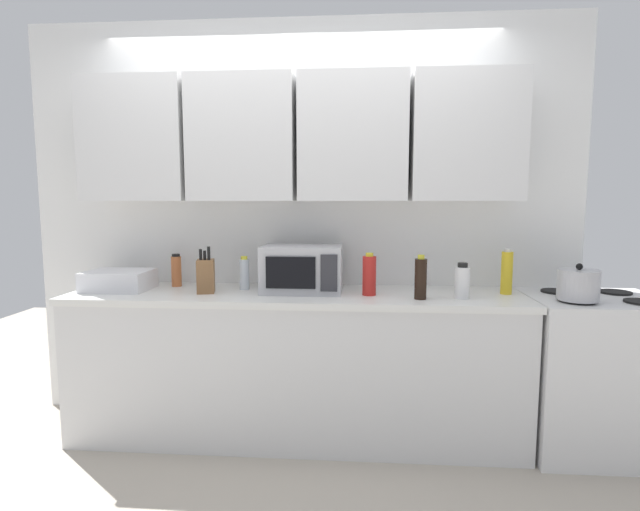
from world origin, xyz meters
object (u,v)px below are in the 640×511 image
(bottle_clear_tall, at_px, (244,274))
(bottle_soy_dark, at_px, (421,278))
(bottle_white_jar, at_px, (462,282))
(stove_range, at_px, (592,373))
(microwave, at_px, (302,268))
(bottle_spice_jar, at_px, (176,271))
(bottle_yellow_mustard, at_px, (507,272))
(dish_rack, at_px, (119,280))
(knife_block, at_px, (206,276))
(bottle_red_sauce, at_px, (369,275))
(kettle, at_px, (578,285))

(bottle_clear_tall, distance_m, bottle_soy_dark, 1.08)
(bottle_white_jar, xyz_separation_m, bottle_soy_dark, (-0.24, -0.04, 0.02))
(stove_range, xyz_separation_m, microwave, (-1.71, 0.07, 0.59))
(stove_range, relative_size, bottle_spice_jar, 4.35)
(bottle_clear_tall, bearing_deg, bottle_yellow_mustard, -0.98)
(stove_range, height_order, bottle_soy_dark, bottle_soy_dark)
(dish_rack, bearing_deg, bottle_soy_dark, -4.48)
(knife_block, relative_size, bottle_red_sauce, 1.12)
(kettle, xyz_separation_m, bottle_red_sauce, (-1.13, 0.11, 0.02))
(bottle_spice_jar, height_order, bottle_yellow_mustard, bottle_yellow_mustard)
(bottle_red_sauce, bearing_deg, bottle_yellow_mustard, 6.73)
(stove_range, xyz_separation_m, bottle_spice_jar, (-2.54, 0.17, 0.55))
(dish_rack, relative_size, bottle_soy_dark, 1.51)
(bottle_spice_jar, bearing_deg, dish_rack, -154.21)
(stove_range, bearing_deg, knife_block, -179.28)
(dish_rack, relative_size, bottle_clear_tall, 1.82)
(stove_range, height_order, dish_rack, dish_rack)
(knife_block, bearing_deg, microwave, 9.66)
(bottle_spice_jar, xyz_separation_m, bottle_soy_dark, (1.52, -0.29, 0.02))
(knife_block, relative_size, bottle_soy_dark, 1.12)
(bottle_soy_dark, distance_m, bottle_red_sauce, 0.30)
(stove_range, relative_size, bottle_red_sauce, 3.66)
(stove_range, distance_m, knife_block, 2.35)
(dish_rack, height_order, bottle_yellow_mustard, bottle_yellow_mustard)
(bottle_spice_jar, relative_size, bottle_red_sauce, 0.84)
(kettle, distance_m, bottle_red_sauce, 1.14)
(knife_block, bearing_deg, bottle_red_sauce, -0.09)
(knife_block, bearing_deg, bottle_clear_tall, 30.34)
(bottle_yellow_mustard, bearing_deg, bottle_soy_dark, -160.25)
(microwave, bearing_deg, dish_rack, -177.54)
(bottle_yellow_mustard, xyz_separation_m, bottle_red_sauce, (-0.81, -0.10, -0.01))
(microwave, relative_size, bottle_yellow_mustard, 1.76)
(bottle_spice_jar, distance_m, bottle_yellow_mustard, 2.05)
(bottle_soy_dark, bearing_deg, dish_rack, 175.52)
(bottle_yellow_mustard, bearing_deg, microwave, 179.84)
(bottle_clear_tall, bearing_deg, microwave, -3.69)
(stove_range, bearing_deg, bottle_red_sauce, -178.67)
(bottle_spice_jar, bearing_deg, bottle_white_jar, -8.32)
(stove_range, height_order, bottle_yellow_mustard, bottle_yellow_mustard)
(kettle, distance_m, bottle_clear_tall, 1.92)
(microwave, distance_m, dish_rack, 1.15)
(kettle, bearing_deg, bottle_clear_tall, 173.04)
(bottle_soy_dark, bearing_deg, kettle, -1.11)
(kettle, relative_size, bottle_yellow_mustard, 0.79)
(bottle_white_jar, distance_m, bottle_soy_dark, 0.24)
(bottle_spice_jar, relative_size, bottle_yellow_mustard, 0.77)
(bottle_spice_jar, height_order, bottle_clear_tall, bottle_spice_jar)
(knife_block, relative_size, bottle_spice_jar, 1.33)
(knife_block, height_order, bottle_clear_tall, knife_block)
(kettle, xyz_separation_m, knife_block, (-2.11, 0.11, 0.01))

